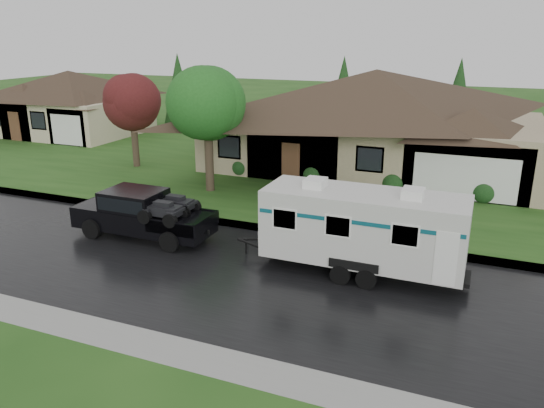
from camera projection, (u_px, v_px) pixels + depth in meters
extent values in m
plane|color=#224C17|center=(238.00, 249.00, 19.78)|extent=(140.00, 140.00, 0.00)
cube|color=black|center=(212.00, 270.00, 18.02)|extent=(140.00, 8.00, 0.01)
cube|color=gray|center=(262.00, 228.00, 21.74)|extent=(140.00, 0.50, 0.15)
cube|color=#224C17|center=(343.00, 161.00, 32.96)|extent=(140.00, 26.00, 0.15)
cube|color=#988B67|center=(373.00, 142.00, 30.87)|extent=(18.00, 10.00, 3.00)
pyramid|color=#36271D|center=(377.00, 69.00, 29.60)|extent=(19.44, 10.80, 2.60)
cube|color=#988B67|center=(468.00, 164.00, 26.33)|extent=(5.76, 4.00, 2.70)
cube|color=#C3B891|center=(73.00, 115.00, 41.33)|extent=(10.00, 8.00, 2.80)
pyramid|color=#36271D|center=(68.00, 71.00, 40.28)|extent=(10.80, 8.64, 2.00)
cube|color=#C3B891|center=(86.00, 123.00, 38.53)|extent=(3.20, 4.00, 2.52)
cylinder|color=#382B1E|center=(209.00, 163.00, 26.24)|extent=(0.42, 0.42, 2.76)
sphere|color=#287225|center=(207.00, 102.00, 25.31)|extent=(3.82, 3.82, 3.82)
cylinder|color=#382B1E|center=(135.00, 146.00, 31.12)|extent=(0.39, 0.39, 2.40)
sphere|color=#571B1B|center=(132.00, 101.00, 30.31)|extent=(3.31, 3.31, 3.31)
sphere|color=#143814|center=(241.00, 166.00, 29.32)|extent=(1.00, 1.00, 1.00)
sphere|color=#143814|center=(313.00, 174.00, 27.80)|extent=(1.00, 1.00, 1.00)
sphere|color=#143814|center=(394.00, 182.00, 26.29)|extent=(1.00, 1.00, 1.00)
sphere|color=#143814|center=(484.00, 191.00, 24.77)|extent=(1.00, 1.00, 1.00)
cube|color=black|center=(144.00, 219.00, 20.79)|extent=(5.61, 1.87, 0.80)
cube|color=black|center=(101.00, 207.00, 21.46)|extent=(1.50, 1.82, 0.33)
cube|color=black|center=(134.00, 201.00, 20.71)|extent=(2.25, 1.76, 0.84)
cube|color=black|center=(134.00, 199.00, 20.69)|extent=(2.06, 1.80, 0.51)
cube|color=black|center=(182.00, 220.00, 20.09)|extent=(2.06, 1.78, 0.06)
cylinder|color=black|center=(92.00, 229.00, 20.73)|extent=(0.79, 0.30, 0.79)
cylinder|color=black|center=(122.00, 215.00, 22.35)|extent=(0.79, 0.30, 0.79)
cylinder|color=black|center=(170.00, 242.00, 19.45)|extent=(0.79, 0.30, 0.79)
cylinder|color=black|center=(195.00, 226.00, 21.06)|extent=(0.79, 0.30, 0.79)
cube|color=silver|center=(363.00, 226.00, 17.36)|extent=(6.55, 2.25, 2.29)
cube|color=black|center=(361.00, 262.00, 17.76)|extent=(6.92, 1.12, 0.13)
cube|color=#0C4D5A|center=(364.00, 212.00, 17.21)|extent=(6.42, 2.27, 0.13)
cube|color=white|center=(315.00, 183.00, 17.57)|extent=(0.65, 0.75, 0.30)
cube|color=white|center=(413.00, 193.00, 16.42)|extent=(0.65, 0.75, 0.30)
cylinder|color=black|center=(340.00, 275.00, 16.96)|extent=(0.65, 0.22, 0.65)
cylinder|color=black|center=(357.00, 250.00, 18.90)|extent=(0.65, 0.22, 0.65)
cylinder|color=black|center=(366.00, 279.00, 16.65)|extent=(0.65, 0.22, 0.65)
cylinder|color=black|center=(380.00, 253.00, 18.60)|extent=(0.65, 0.22, 0.65)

